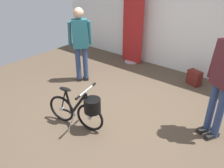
# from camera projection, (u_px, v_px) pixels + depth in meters

# --- Properties ---
(ground_plane) EXTENTS (7.35, 7.35, 0.00)m
(ground_plane) POSITION_uv_depth(u_px,v_px,m) (113.00, 116.00, 4.04)
(ground_plane) COLOR brown
(back_wall) EXTENTS (7.35, 0.10, 2.88)m
(back_wall) POSITION_uv_depth(u_px,v_px,m) (185.00, 11.00, 5.15)
(back_wall) COLOR white
(back_wall) RESTS_ON ground_plane
(floor_banner_stand) EXTENTS (0.60, 0.36, 1.81)m
(floor_banner_stand) POSITION_uv_depth(u_px,v_px,m) (133.00, 32.00, 5.89)
(floor_banner_stand) COLOR #B7B7BC
(floor_banner_stand) RESTS_ON ground_plane
(folding_bike_foreground) EXTENTS (1.02, 0.53, 0.74)m
(folding_bike_foreground) POSITION_uv_depth(u_px,v_px,m) (82.00, 109.00, 3.61)
(folding_bike_foreground) COLOR black
(folding_bike_foreground) RESTS_ON ground_plane
(visitor_near_wall) EXTENTS (0.39, 0.42, 1.62)m
(visitor_near_wall) POSITION_uv_depth(u_px,v_px,m) (80.00, 41.00, 4.87)
(visitor_near_wall) COLOR navy
(visitor_near_wall) RESTS_ON ground_plane
(visitor_browsing) EXTENTS (0.48, 0.37, 1.77)m
(visitor_browsing) POSITION_uv_depth(u_px,v_px,m) (224.00, 75.00, 3.15)
(visitor_browsing) COLOR navy
(visitor_browsing) RESTS_ON ground_plane
(backpack_on_floor) EXTENTS (0.35, 0.29, 0.33)m
(backpack_on_floor) POSITION_uv_depth(u_px,v_px,m) (194.00, 78.00, 5.04)
(backpack_on_floor) COLOR maroon
(backpack_on_floor) RESTS_ON ground_plane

